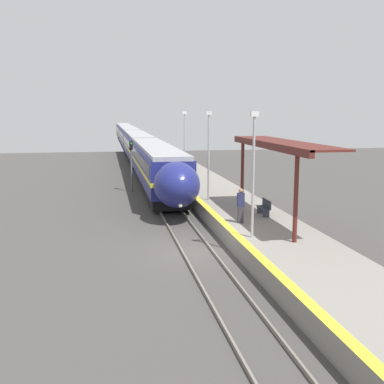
{
  "coord_description": "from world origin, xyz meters",
  "views": [
    {
      "loc": [
        -4.14,
        -21.68,
        6.63
      ],
      "look_at": [
        0.57,
        4.58,
        2.17
      ],
      "focal_mm": 45.0,
      "sensor_mm": 36.0,
      "label": 1
    }
  ],
  "objects_px": {
    "platform_bench": "(265,207)",
    "lamppost_near": "(253,167)",
    "railway_signal": "(131,161)",
    "lamppost_far": "(185,141)",
    "train": "(133,141)",
    "lamppost_mid": "(209,150)",
    "person_waiting": "(241,205)"
  },
  "relations": [
    {
      "from": "platform_bench",
      "to": "lamppost_near",
      "type": "distance_m",
      "value": 5.7
    },
    {
      "from": "railway_signal",
      "to": "lamppost_far",
      "type": "distance_m",
      "value": 4.76
    },
    {
      "from": "train",
      "to": "railway_signal",
      "type": "bearing_deg",
      "value": -93.54
    },
    {
      "from": "lamppost_mid",
      "to": "railway_signal",
      "type": "bearing_deg",
      "value": 115.16
    },
    {
      "from": "person_waiting",
      "to": "lamppost_near",
      "type": "height_order",
      "value": "lamppost_near"
    },
    {
      "from": "platform_bench",
      "to": "person_waiting",
      "type": "xyz_separation_m",
      "value": [
        -1.84,
        -1.58,
        0.5
      ]
    },
    {
      "from": "railway_signal",
      "to": "lamppost_near",
      "type": "xyz_separation_m",
      "value": [
        4.5,
        -19.23,
        1.58
      ]
    },
    {
      "from": "platform_bench",
      "to": "lamppost_far",
      "type": "bearing_deg",
      "value": 98.11
    },
    {
      "from": "lamppost_mid",
      "to": "lamppost_far",
      "type": "xyz_separation_m",
      "value": [
        0.0,
        9.66,
        0.0
      ]
    },
    {
      "from": "railway_signal",
      "to": "lamppost_near",
      "type": "distance_m",
      "value": 19.81
    },
    {
      "from": "lamppost_mid",
      "to": "lamppost_far",
      "type": "distance_m",
      "value": 9.66
    },
    {
      "from": "person_waiting",
      "to": "lamppost_near",
      "type": "relative_size",
      "value": 0.32
    },
    {
      "from": "person_waiting",
      "to": "train",
      "type": "bearing_deg",
      "value": 93.06
    },
    {
      "from": "person_waiting",
      "to": "lamppost_mid",
      "type": "relative_size",
      "value": 0.32
    },
    {
      "from": "train",
      "to": "railway_signal",
      "type": "height_order",
      "value": "railway_signal"
    },
    {
      "from": "platform_bench",
      "to": "lamppost_near",
      "type": "relative_size",
      "value": 0.25
    },
    {
      "from": "platform_bench",
      "to": "train",
      "type": "bearing_deg",
      "value": 95.33
    },
    {
      "from": "train",
      "to": "lamppost_mid",
      "type": "relative_size",
      "value": 16.38
    },
    {
      "from": "train",
      "to": "platform_bench",
      "type": "relative_size",
      "value": 66.49
    },
    {
      "from": "person_waiting",
      "to": "lamppost_mid",
      "type": "height_order",
      "value": "lamppost_mid"
    },
    {
      "from": "lamppost_mid",
      "to": "train",
      "type": "bearing_deg",
      "value": 93.18
    },
    {
      "from": "platform_bench",
      "to": "lamppost_mid",
      "type": "xyz_separation_m",
      "value": [
        -2.11,
        5.17,
        2.81
      ]
    },
    {
      "from": "lamppost_mid",
      "to": "lamppost_far",
      "type": "relative_size",
      "value": 1.0
    },
    {
      "from": "train",
      "to": "platform_bench",
      "type": "height_order",
      "value": "train"
    },
    {
      "from": "person_waiting",
      "to": "lamppost_far",
      "type": "height_order",
      "value": "lamppost_far"
    },
    {
      "from": "platform_bench",
      "to": "lamppost_far",
      "type": "distance_m",
      "value": 15.24
    },
    {
      "from": "person_waiting",
      "to": "lamppost_far",
      "type": "xyz_separation_m",
      "value": [
        -0.27,
        16.42,
        2.32
      ]
    },
    {
      "from": "platform_bench",
      "to": "railway_signal",
      "type": "height_order",
      "value": "railway_signal"
    },
    {
      "from": "platform_bench",
      "to": "lamppost_near",
      "type": "xyz_separation_m",
      "value": [
        -2.11,
        -4.48,
        2.81
      ]
    },
    {
      "from": "train",
      "to": "platform_bench",
      "type": "distance_m",
      "value": 48.69
    },
    {
      "from": "person_waiting",
      "to": "platform_bench",
      "type": "bearing_deg",
      "value": 40.68
    },
    {
      "from": "train",
      "to": "lamppost_mid",
      "type": "bearing_deg",
      "value": -86.82
    }
  ]
}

